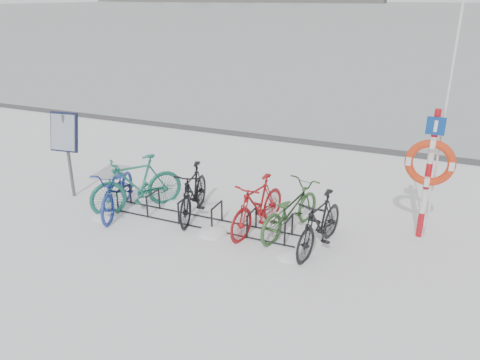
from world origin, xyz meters
The scene contains 13 objects.
ground centered at (0.00, 0.00, 0.00)m, with size 900.00×900.00×0.00m, color white.
ice_sheet centered at (0.00, 155.00, 0.01)m, with size 400.00×298.00×0.02m, color #96A4AA.
quay_edge centered at (0.00, 5.90, 0.05)m, with size 400.00×0.25×0.10m, color #3F3F42.
bike_rack centered at (0.00, 0.00, 0.18)m, with size 4.00×0.48×0.46m.
info_board centered at (-3.20, 0.02, 1.36)m, with size 0.66×0.31×1.89m.
lifebuoy_station centered at (3.97, 1.06, 1.46)m, with size 0.84×0.23×4.35m.
bike_0 centered at (-1.82, -0.15, 0.50)m, with size 0.66×1.90×1.00m, color navy.
bike_1 centered at (-1.50, 0.06, 0.59)m, with size 0.55×1.96×1.18m, color #1C6958.
bike_2 centered at (-0.28, 0.25, 0.54)m, with size 0.51×1.79×1.08m, color black.
bike_3 centered at (1.12, 0.18, 0.53)m, with size 0.50×1.77×1.07m, color maroon.
bike_4 centered at (1.70, 0.36, 0.48)m, with size 0.64×1.84×0.97m, color #2E5529.
bike_5 centered at (2.37, -0.05, 0.52)m, with size 0.49×1.74×1.04m, color black.
snow_drifts centered at (-0.01, 0.04, 0.00)m, with size 4.96×1.89×0.20m.
Camera 1 is at (3.98, -7.23, 4.16)m, focal length 35.00 mm.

